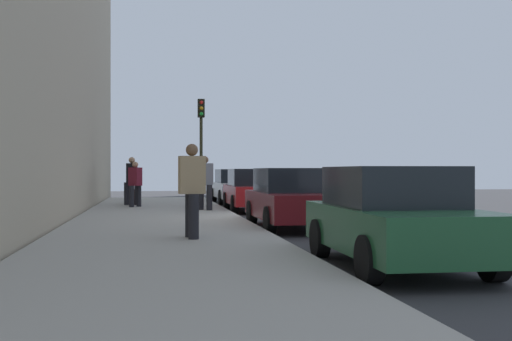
{
  "coord_description": "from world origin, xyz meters",
  "views": [
    {
      "loc": [
        16.73,
        -3.42,
        1.45
      ],
      "look_at": [
        0.07,
        -0.71,
        1.45
      ],
      "focal_mm": 43.75,
      "sensor_mm": 36.0,
      "label": 1
    }
  ],
  "objects_px": {
    "parked_car_green": "(394,217)",
    "rolling_suitcase": "(134,196)",
    "parked_car_white": "(236,186)",
    "parked_car_red": "(254,190)",
    "pedestrian_burgundy_coat": "(135,183)",
    "traffic_light_pole": "(201,133)",
    "parked_car_maroon": "(293,198)",
    "pedestrian_black_coat": "(132,179)",
    "pedestrian_tan_coat": "(192,188)",
    "pedestrian_grey_coat": "(205,181)"
  },
  "relations": [
    {
      "from": "parked_car_red",
      "to": "rolling_suitcase",
      "type": "relative_size",
      "value": 4.58
    },
    {
      "from": "parked_car_white",
      "to": "parked_car_green",
      "type": "height_order",
      "value": "same"
    },
    {
      "from": "pedestrian_grey_coat",
      "to": "rolling_suitcase",
      "type": "bearing_deg",
      "value": -148.13
    },
    {
      "from": "rolling_suitcase",
      "to": "pedestrian_grey_coat",
      "type": "bearing_deg",
      "value": 31.87
    },
    {
      "from": "pedestrian_burgundy_coat",
      "to": "rolling_suitcase",
      "type": "bearing_deg",
      "value": -176.28
    },
    {
      "from": "parked_car_green",
      "to": "rolling_suitcase",
      "type": "relative_size",
      "value": 4.35
    },
    {
      "from": "parked_car_red",
      "to": "traffic_light_pole",
      "type": "relative_size",
      "value": 1.07
    },
    {
      "from": "pedestrian_burgundy_coat",
      "to": "pedestrian_grey_coat",
      "type": "relative_size",
      "value": 0.92
    },
    {
      "from": "rolling_suitcase",
      "to": "pedestrian_tan_coat",
      "type": "bearing_deg",
      "value": 6.92
    },
    {
      "from": "parked_car_red",
      "to": "parked_car_white",
      "type": "bearing_deg",
      "value": 179.07
    },
    {
      "from": "parked_car_white",
      "to": "pedestrian_tan_coat",
      "type": "bearing_deg",
      "value": -10.5
    },
    {
      "from": "parked_car_green",
      "to": "pedestrian_black_coat",
      "type": "bearing_deg",
      "value": -163.82
    },
    {
      "from": "parked_car_green",
      "to": "parked_car_white",
      "type": "bearing_deg",
      "value": 179.87
    },
    {
      "from": "pedestrian_tan_coat",
      "to": "pedestrian_burgundy_coat",
      "type": "bearing_deg",
      "value": -172.56
    },
    {
      "from": "traffic_light_pole",
      "to": "rolling_suitcase",
      "type": "height_order",
      "value": "traffic_light_pole"
    },
    {
      "from": "parked_car_red",
      "to": "traffic_light_pole",
      "type": "bearing_deg",
      "value": -139.37
    },
    {
      "from": "pedestrian_burgundy_coat",
      "to": "parked_car_green",
      "type": "bearing_deg",
      "value": 16.95
    },
    {
      "from": "parked_car_white",
      "to": "pedestrian_burgundy_coat",
      "type": "relative_size",
      "value": 2.79
    },
    {
      "from": "pedestrian_black_coat",
      "to": "pedestrian_grey_coat",
      "type": "bearing_deg",
      "value": 36.05
    },
    {
      "from": "parked_car_white",
      "to": "parked_car_red",
      "type": "distance_m",
      "value": 5.54
    },
    {
      "from": "pedestrian_burgundy_coat",
      "to": "traffic_light_pole",
      "type": "bearing_deg",
      "value": 117.49
    },
    {
      "from": "parked_car_red",
      "to": "parked_car_green",
      "type": "relative_size",
      "value": 1.05
    },
    {
      "from": "parked_car_green",
      "to": "pedestrian_grey_coat",
      "type": "height_order",
      "value": "pedestrian_grey_coat"
    },
    {
      "from": "pedestrian_burgundy_coat",
      "to": "rolling_suitcase",
      "type": "relative_size",
      "value": 1.7
    },
    {
      "from": "traffic_light_pole",
      "to": "parked_car_red",
      "type": "bearing_deg",
      "value": 40.63
    },
    {
      "from": "parked_car_maroon",
      "to": "pedestrian_grey_coat",
      "type": "xyz_separation_m",
      "value": [
        -5.27,
        -1.78,
        0.34
      ]
    },
    {
      "from": "parked_car_green",
      "to": "rolling_suitcase",
      "type": "xyz_separation_m",
      "value": [
        -15.66,
        -4.35,
        -0.31
      ]
    },
    {
      "from": "rolling_suitcase",
      "to": "traffic_light_pole",
      "type": "bearing_deg",
      "value": 79.28
    },
    {
      "from": "parked_car_maroon",
      "to": "pedestrian_grey_coat",
      "type": "relative_size",
      "value": 2.46
    },
    {
      "from": "pedestrian_black_coat",
      "to": "parked_car_white",
      "type": "bearing_deg",
      "value": 128.58
    },
    {
      "from": "parked_car_white",
      "to": "traffic_light_pole",
      "type": "bearing_deg",
      "value": -27.27
    },
    {
      "from": "parked_car_maroon",
      "to": "parked_car_green",
      "type": "bearing_deg",
      "value": 1.05
    },
    {
      "from": "parked_car_red",
      "to": "pedestrian_grey_coat",
      "type": "height_order",
      "value": "pedestrian_grey_coat"
    },
    {
      "from": "parked_car_green",
      "to": "traffic_light_pole",
      "type": "relative_size",
      "value": 1.02
    },
    {
      "from": "parked_car_red",
      "to": "pedestrian_tan_coat",
      "type": "bearing_deg",
      "value": -15.6
    },
    {
      "from": "parked_car_maroon",
      "to": "pedestrian_black_coat",
      "type": "height_order",
      "value": "pedestrian_black_coat"
    },
    {
      "from": "rolling_suitcase",
      "to": "pedestrian_burgundy_coat",
      "type": "bearing_deg",
      "value": 3.72
    },
    {
      "from": "parked_car_white",
      "to": "traffic_light_pole",
      "type": "height_order",
      "value": "traffic_light_pole"
    },
    {
      "from": "parked_car_green",
      "to": "pedestrian_black_coat",
      "type": "height_order",
      "value": "pedestrian_black_coat"
    },
    {
      "from": "parked_car_green",
      "to": "rolling_suitcase",
      "type": "height_order",
      "value": "parked_car_green"
    },
    {
      "from": "pedestrian_black_coat",
      "to": "pedestrian_burgundy_coat",
      "type": "height_order",
      "value": "pedestrian_black_coat"
    },
    {
      "from": "parked_car_maroon",
      "to": "rolling_suitcase",
      "type": "distance_m",
      "value": 10.14
    },
    {
      "from": "traffic_light_pole",
      "to": "parked_car_white",
      "type": "bearing_deg",
      "value": 152.73
    },
    {
      "from": "pedestrian_grey_coat",
      "to": "rolling_suitcase",
      "type": "relative_size",
      "value": 1.86
    },
    {
      "from": "parked_car_green",
      "to": "pedestrian_burgundy_coat",
      "type": "distance_m",
      "value": 14.53
    },
    {
      "from": "parked_car_white",
      "to": "pedestrian_burgundy_coat",
      "type": "distance_m",
      "value": 6.44
    },
    {
      "from": "pedestrian_burgundy_coat",
      "to": "parked_car_white",
      "type": "bearing_deg",
      "value": 138.32
    },
    {
      "from": "pedestrian_tan_coat",
      "to": "parked_car_green",
      "type": "bearing_deg",
      "value": 41.72
    },
    {
      "from": "parked_car_white",
      "to": "rolling_suitcase",
      "type": "distance_m",
      "value": 5.35
    },
    {
      "from": "parked_car_red",
      "to": "rolling_suitcase",
      "type": "height_order",
      "value": "parked_car_red"
    }
  ]
}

